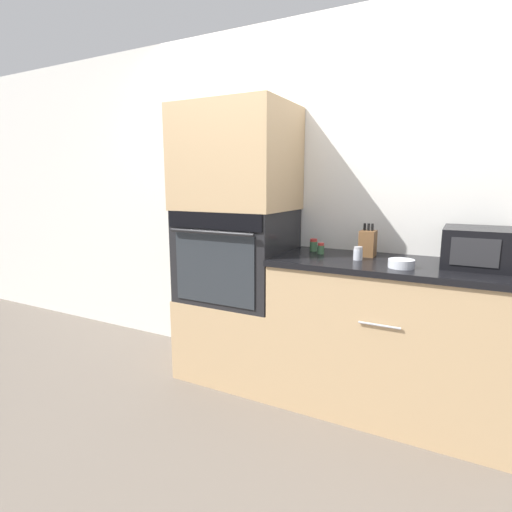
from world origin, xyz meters
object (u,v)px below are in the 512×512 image
at_px(wall_oven, 237,255).
at_px(condiment_jar_far, 358,253).
at_px(knife_block, 368,243).
at_px(condiment_jar_mid, 314,245).
at_px(condiment_jar_near, 321,249).
at_px(bowl, 401,264).
at_px(microwave, 479,247).

xyz_separation_m(wall_oven, condiment_jar_far, (0.86, -0.03, 0.08)).
bearing_deg(knife_block, condiment_jar_far, -98.23).
xyz_separation_m(condiment_jar_mid, condiment_jar_far, (0.35, -0.18, -0.00)).
height_order(knife_block, condiment_jar_far, knife_block).
bearing_deg(wall_oven, condiment_jar_mid, 16.54).
height_order(wall_oven, knife_block, wall_oven).
distance_m(wall_oven, knife_block, 0.90).
distance_m(condiment_jar_near, condiment_jar_mid, 0.12).
height_order(wall_oven, condiment_jar_mid, wall_oven).
relative_size(knife_block, condiment_jar_far, 2.58).
relative_size(bowl, condiment_jar_mid, 1.68).
bearing_deg(bowl, wall_oven, 172.74).
relative_size(microwave, condiment_jar_mid, 4.60).
bearing_deg(condiment_jar_mid, condiment_jar_far, -27.58).
distance_m(knife_block, bowl, 0.37).
distance_m(microwave, condiment_jar_far, 0.65).
relative_size(bowl, condiment_jar_near, 1.94).
xyz_separation_m(bowl, condiment_jar_mid, (-0.61, 0.30, 0.02)).
xyz_separation_m(wall_oven, condiment_jar_mid, (0.51, 0.15, 0.09)).
distance_m(knife_block, condiment_jar_near, 0.30).
distance_m(microwave, bowl, 0.44).
bearing_deg(wall_oven, microwave, 3.31).
height_order(wall_oven, microwave, wall_oven).
bearing_deg(condiment_jar_far, wall_oven, 178.18).
bearing_deg(microwave, condiment_jar_near, -178.84).
bearing_deg(condiment_jar_mid, condiment_jar_near, -46.47).
xyz_separation_m(wall_oven, microwave, (1.49, 0.09, 0.15)).
bearing_deg(condiment_jar_mid, bowl, -25.89).
relative_size(wall_oven, condiment_jar_near, 10.13).
height_order(wall_oven, condiment_jar_near, wall_oven).
distance_m(wall_oven, microwave, 1.50).
height_order(condiment_jar_mid, condiment_jar_far, condiment_jar_mid).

